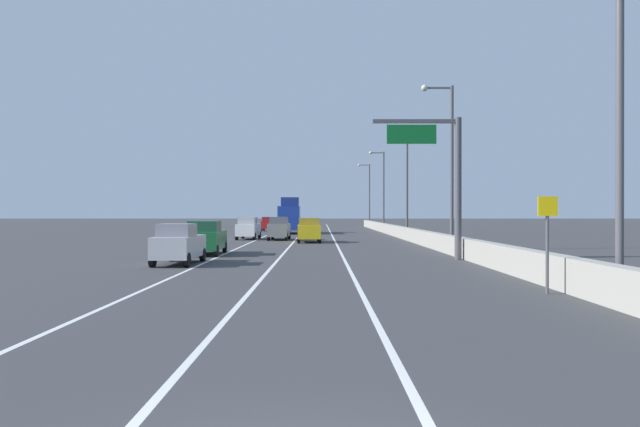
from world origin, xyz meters
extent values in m
plane|color=#38383A|center=(0.00, 64.00, 0.00)|extent=(320.00, 320.00, 0.00)
cube|color=silver|center=(-5.50, 55.00, 0.00)|extent=(0.16, 130.00, 0.00)
cube|color=silver|center=(-2.00, 55.00, 0.00)|extent=(0.16, 130.00, 0.00)
cube|color=silver|center=(1.50, 55.00, 0.00)|extent=(0.16, 130.00, 0.00)
cube|color=#9E998E|center=(8.10, 40.00, 0.55)|extent=(0.60, 120.00, 1.10)
cylinder|color=#47474C|center=(7.50, 26.56, 3.75)|extent=(0.36, 0.36, 7.50)
cube|color=#47474C|center=(5.25, 26.56, 7.30)|extent=(4.50, 0.20, 0.20)
cube|color=#0C5923|center=(5.02, 26.44, 6.60)|extent=(2.60, 0.10, 1.00)
cylinder|color=#4C4C51|center=(7.20, 13.09, 1.20)|extent=(0.10, 0.10, 2.40)
cube|color=yellow|center=(7.20, 13.05, 2.70)|extent=(0.60, 0.04, 0.60)
cylinder|color=#4C4C51|center=(9.09, 12.41, 5.41)|extent=(0.24, 0.24, 10.82)
cylinder|color=#4C4C51|center=(8.88, 34.54, 5.41)|extent=(0.24, 0.24, 10.82)
cube|color=#4C4C51|center=(7.98, 34.54, 10.67)|extent=(1.80, 0.12, 0.12)
sphere|color=beige|center=(7.08, 34.54, 10.67)|extent=(0.44, 0.44, 0.44)
cylinder|color=#4C4C51|center=(9.08, 56.68, 5.41)|extent=(0.24, 0.24, 10.82)
cube|color=#4C4C51|center=(8.18, 56.68, 10.67)|extent=(1.80, 0.12, 0.12)
sphere|color=beige|center=(7.28, 56.68, 10.67)|extent=(0.44, 0.44, 0.44)
cylinder|color=#4C4C51|center=(9.00, 78.81, 5.41)|extent=(0.24, 0.24, 10.82)
cube|color=#4C4C51|center=(8.10, 78.81, 10.67)|extent=(1.80, 0.12, 0.12)
sphere|color=beige|center=(7.20, 78.81, 10.67)|extent=(0.44, 0.44, 0.44)
cylinder|color=#4C4C51|center=(8.82, 100.94, 5.41)|extent=(0.24, 0.24, 10.82)
cube|color=#4C4C51|center=(7.92, 100.94, 10.67)|extent=(1.80, 0.12, 0.12)
sphere|color=beige|center=(7.02, 100.94, 10.67)|extent=(0.44, 0.44, 0.44)
cube|color=#B7B7BC|center=(-6.59, 23.79, 0.85)|extent=(1.81, 4.34, 1.02)
cube|color=gray|center=(-6.59, 23.36, 1.66)|extent=(1.56, 1.96, 0.60)
cylinder|color=black|center=(-7.35, 25.51, 0.34)|extent=(0.23, 0.68, 0.68)
cylinder|color=black|center=(-5.77, 25.48, 0.34)|extent=(0.23, 0.68, 0.68)
cylinder|color=black|center=(-7.40, 22.10, 0.34)|extent=(0.23, 0.68, 0.68)
cylinder|color=black|center=(-5.83, 22.07, 0.34)|extent=(0.23, 0.68, 0.68)
cube|color=white|center=(-6.37, 50.51, 0.88)|extent=(1.89, 4.41, 1.08)
cube|color=#96969E|center=(-6.38, 50.07, 1.72)|extent=(1.60, 2.01, 0.60)
cylinder|color=black|center=(-7.09, 52.26, 0.34)|extent=(0.24, 0.69, 0.68)
cylinder|color=black|center=(-5.52, 52.20, 0.34)|extent=(0.24, 0.69, 0.68)
cylinder|color=black|center=(-7.22, 48.81, 0.34)|extent=(0.24, 0.69, 0.68)
cylinder|color=black|center=(-5.64, 48.75, 0.34)|extent=(0.24, 0.69, 0.68)
cube|color=gold|center=(-0.71, 44.96, 0.88)|extent=(2.00, 4.46, 1.08)
cube|color=olive|center=(-0.69, 44.52, 1.72)|extent=(1.69, 2.04, 0.60)
cylinder|color=black|center=(-1.62, 46.67, 0.34)|extent=(0.25, 0.69, 0.68)
cylinder|color=black|center=(0.06, 46.73, 0.34)|extent=(0.25, 0.69, 0.68)
cylinder|color=black|center=(-1.49, 43.18, 0.34)|extent=(0.25, 0.69, 0.68)
cylinder|color=black|center=(0.19, 43.25, 0.34)|extent=(0.25, 0.69, 0.68)
cube|color=#196033|center=(-6.53, 30.44, 0.87)|extent=(2.04, 4.83, 1.05)
cube|color=#1C4633|center=(-6.52, 29.97, 1.69)|extent=(1.73, 2.20, 0.60)
cylinder|color=black|center=(-7.46, 32.36, 0.34)|extent=(0.24, 0.69, 0.68)
cylinder|color=black|center=(-5.72, 32.41, 0.34)|extent=(0.24, 0.69, 0.68)
cylinder|color=black|center=(-7.34, 28.48, 0.34)|extent=(0.24, 0.69, 0.68)
cylinder|color=black|center=(-5.60, 28.53, 0.34)|extent=(0.24, 0.69, 0.68)
cube|color=slate|center=(-3.45, 49.31, 0.90)|extent=(1.82, 4.49, 1.13)
cube|color=#4D505A|center=(-3.46, 48.87, 1.77)|extent=(1.56, 2.04, 0.60)
cylinder|color=black|center=(-4.19, 51.10, 0.34)|extent=(0.24, 0.69, 0.68)
cylinder|color=black|center=(-2.63, 51.06, 0.34)|extent=(0.24, 0.69, 0.68)
cylinder|color=black|center=(-4.27, 47.56, 0.34)|extent=(0.24, 0.69, 0.68)
cylinder|color=black|center=(-2.72, 47.52, 0.34)|extent=(0.24, 0.69, 0.68)
cube|color=red|center=(-6.51, 74.90, 0.80)|extent=(1.88, 4.04, 0.92)
cube|color=maroon|center=(-6.52, 74.50, 1.56)|extent=(1.64, 1.83, 0.60)
cylinder|color=black|center=(-7.34, 76.47, 0.34)|extent=(0.23, 0.68, 0.68)
cylinder|color=black|center=(-5.66, 76.46, 0.34)|extent=(0.23, 0.68, 0.68)
cylinder|color=black|center=(-7.37, 73.35, 0.34)|extent=(0.23, 0.68, 0.68)
cylinder|color=black|center=(-5.69, 73.33, 0.34)|extent=(0.23, 0.68, 0.68)
cube|color=navy|center=(-3.36, 65.84, 1.83)|extent=(2.53, 8.00, 2.66)
cube|color=navy|center=(-3.39, 67.60, 3.71)|extent=(2.14, 1.79, 1.10)
cylinder|color=black|center=(-4.53, 69.11, 0.50)|extent=(0.24, 1.00, 1.00)
cylinder|color=black|center=(-2.29, 69.14, 0.50)|extent=(0.24, 1.00, 1.00)
cylinder|color=black|center=(-4.42, 62.55, 0.50)|extent=(0.24, 1.00, 1.00)
cylinder|color=black|center=(-2.18, 62.58, 0.50)|extent=(0.24, 1.00, 1.00)
camera|label=1|loc=(0.21, -5.70, 2.53)|focal=34.40mm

